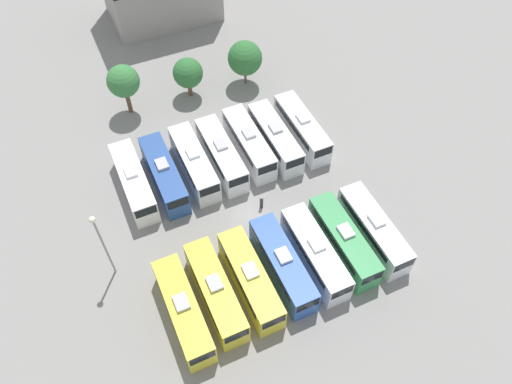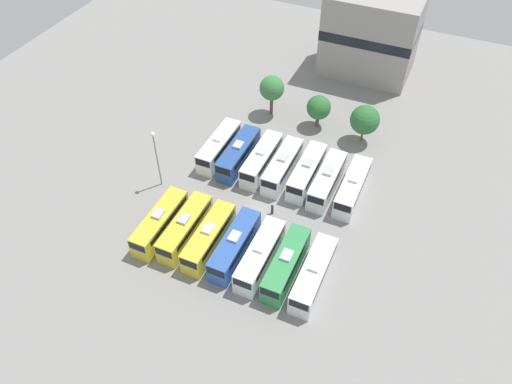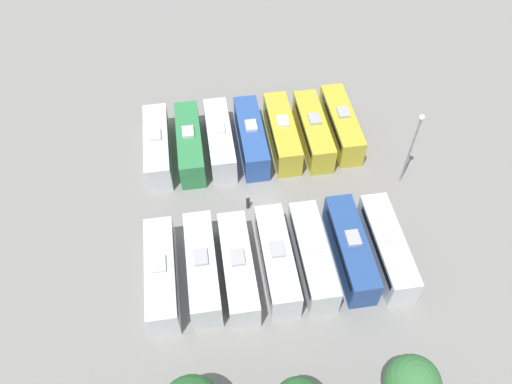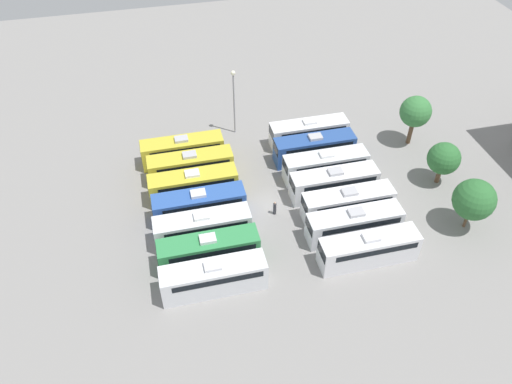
# 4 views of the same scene
# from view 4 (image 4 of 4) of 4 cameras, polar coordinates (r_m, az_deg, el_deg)

# --- Properties ---
(ground_plane) EXTENTS (119.79, 119.79, 0.00)m
(ground_plane) POSITION_cam_4_polar(r_m,az_deg,el_deg) (56.72, 1.31, -1.49)
(ground_plane) COLOR gray
(bus_0) EXTENTS (2.58, 10.04, 3.57)m
(bus_0) POSITION_cam_4_polar(r_m,az_deg,el_deg) (62.26, -8.36, 4.80)
(bus_0) COLOR gold
(bus_0) RESTS_ON ground_plane
(bus_1) EXTENTS (2.58, 10.04, 3.57)m
(bus_1) POSITION_cam_4_polar(r_m,az_deg,el_deg) (59.69, -7.44, 3.01)
(bus_1) COLOR gold
(bus_1) RESTS_ON ground_plane
(bus_2) EXTENTS (2.58, 10.04, 3.57)m
(bus_2) POSITION_cam_4_polar(r_m,az_deg,el_deg) (57.07, -7.14, 0.87)
(bus_2) COLOR gold
(bus_2) RESTS_ON ground_plane
(bus_3) EXTENTS (2.58, 10.04, 3.57)m
(bus_3) POSITION_cam_4_polar(r_m,az_deg,el_deg) (54.54, -6.46, -1.43)
(bus_3) COLOR #2D56A8
(bus_3) RESTS_ON ground_plane
(bus_4) EXTENTS (2.58, 10.04, 3.57)m
(bus_4) POSITION_cam_4_polar(r_m,az_deg,el_deg) (52.12, -6.08, -3.98)
(bus_4) COLOR silver
(bus_4) RESTS_ON ground_plane
(bus_5) EXTENTS (2.58, 10.04, 3.57)m
(bus_5) POSITION_cam_4_polar(r_m,az_deg,el_deg) (49.94, -5.38, -6.59)
(bus_5) COLOR #338C4C
(bus_5) RESTS_ON ground_plane
(bus_6) EXTENTS (2.58, 10.04, 3.57)m
(bus_6) POSITION_cam_4_polar(r_m,az_deg,el_deg) (47.75, -4.82, -9.64)
(bus_6) COLOR silver
(bus_6) RESTS_ON ground_plane
(bus_7) EXTENTS (2.58, 10.04, 3.57)m
(bus_7) POSITION_cam_4_polar(r_m,az_deg,el_deg) (64.97, 6.07, 6.83)
(bus_7) COLOR white
(bus_7) RESTS_ON ground_plane
(bus_8) EXTENTS (2.58, 10.04, 3.57)m
(bus_8) POSITION_cam_4_polar(r_m,az_deg,el_deg) (62.38, 6.71, 5.07)
(bus_8) COLOR #284C93
(bus_8) RESTS_ON ground_plane
(bus_9) EXTENTS (2.58, 10.04, 3.57)m
(bus_9) POSITION_cam_4_polar(r_m,az_deg,el_deg) (59.86, 7.96, 3.08)
(bus_9) COLOR silver
(bus_9) RESTS_ON ground_plane
(bus_10) EXTENTS (2.58, 10.04, 3.57)m
(bus_10) POSITION_cam_4_polar(r_m,az_deg,el_deg) (57.56, 8.93, 1.08)
(bus_10) COLOR silver
(bus_10) RESTS_ON ground_plane
(bus_11) EXTENTS (2.58, 10.04, 3.57)m
(bus_11) POSITION_cam_4_polar(r_m,az_deg,el_deg) (55.32, 10.47, -1.22)
(bus_11) COLOR white
(bus_11) RESTS_ON ground_plane
(bus_12) EXTENTS (2.58, 10.04, 3.57)m
(bus_12) POSITION_cam_4_polar(r_m,az_deg,el_deg) (53.18, 11.18, -3.54)
(bus_12) COLOR silver
(bus_12) RESTS_ON ground_plane
(bus_13) EXTENTS (2.58, 10.04, 3.57)m
(bus_13) POSITION_cam_4_polar(r_m,az_deg,el_deg) (51.10, 12.79, -6.29)
(bus_13) COLOR silver
(bus_13) RESTS_ON ground_plane
(worker_person) EXTENTS (0.36, 0.36, 1.76)m
(worker_person) POSITION_cam_4_polar(r_m,az_deg,el_deg) (55.18, 2.16, -1.87)
(worker_person) COLOR #333338
(worker_person) RESTS_ON ground_plane
(light_pole) EXTENTS (0.60, 0.60, 9.15)m
(light_pole) POSITION_cam_4_polar(r_m,az_deg,el_deg) (64.39, -2.56, 11.27)
(light_pole) COLOR gray
(light_pole) RESTS_ON ground_plane
(tree_0) EXTENTS (3.93, 3.93, 6.79)m
(tree_0) POSITION_cam_4_polar(r_m,az_deg,el_deg) (66.06, 17.77, 8.72)
(tree_0) COLOR brown
(tree_0) RESTS_ON ground_plane
(tree_1) EXTENTS (3.78, 3.78, 5.41)m
(tree_1) POSITION_cam_4_polar(r_m,az_deg,el_deg) (61.40, 20.67, 3.59)
(tree_1) COLOR brown
(tree_1) RESTS_ON ground_plane
(tree_2) EXTENTS (4.41, 4.41, 6.19)m
(tree_2) POSITION_cam_4_polar(r_m,az_deg,el_deg) (56.27, 23.67, -0.81)
(tree_2) COLOR brown
(tree_2) RESTS_ON ground_plane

